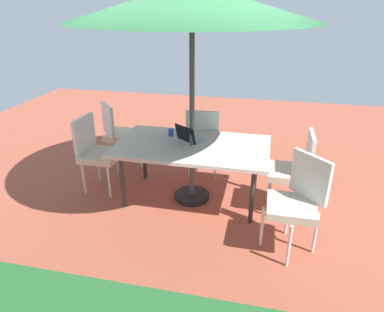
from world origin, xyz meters
name	(u,v)px	position (x,y,z in m)	size (l,w,h in m)	color
ground_plane	(192,198)	(0.00, 0.00, -0.01)	(10.00, 10.00, 0.02)	#9E4C38
dining_table	(192,149)	(0.00, 0.00, 0.68)	(1.81, 1.05, 0.73)	silver
patio_umbrella	(192,4)	(0.00, 0.00, 2.26)	(2.60, 2.60, 2.45)	#4C4C4C
chair_northwest	(297,200)	(-1.18, 0.71, 0.55)	(0.59, 0.59, 0.98)	beige
chair_south	(204,138)	(-0.01, -0.70, 0.55)	(0.46, 0.47, 0.98)	beige
chair_west	(294,168)	(-1.19, 0.01, 0.55)	(0.46, 0.46, 0.98)	beige
chair_east	(96,150)	(1.24, 0.03, 0.55)	(0.47, 0.46, 0.98)	beige
chair_southeast	(119,132)	(1.23, -0.66, 0.55)	(0.59, 0.59, 0.98)	beige
laptop	(190,138)	(0.05, -0.10, 0.77)	(0.40, 0.38, 0.21)	#B7B7BC
cup	(171,132)	(0.32, -0.23, 0.77)	(0.07, 0.07, 0.09)	#334C99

